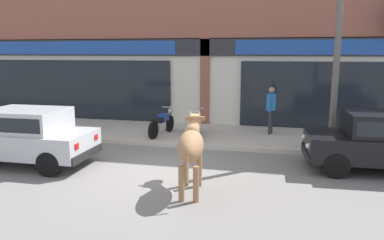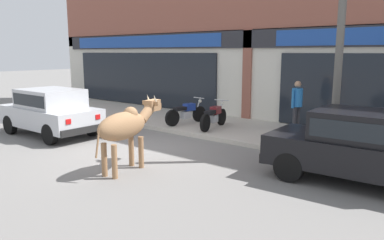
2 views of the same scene
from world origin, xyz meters
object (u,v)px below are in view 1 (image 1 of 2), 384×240
Objects in this scene: car_1 at (383,139)px; car_0 at (25,134)px; pedestrian at (271,105)px; motorcycle_1 at (196,125)px; cow at (191,145)px; motorcycle_0 at (162,124)px; utility_pole at (337,49)px.

car_0 is at bearing -170.47° from car_1.
pedestrian is at bearing 37.47° from car_0.
car_1 is 5.58m from motorcycle_1.
motorcycle_1 is at bearing 157.29° from car_1.
car_0 is 8.94m from car_1.
pedestrian is (1.47, 5.55, 0.10)m from cow.
motorcycle_0 and motorcycle_1 have the same top height.
car_0 is 7.65m from pedestrian.
motorcycle_1 is 1.12× the size of pedestrian.
car_0 is 0.99× the size of car_1.
pedestrian reaches higher than motorcycle_0.
car_1 is 2.74m from utility_pole.
motorcycle_0 is 3.75m from pedestrian.
car_0 reaches higher than motorcycle_0.
cow is 1.19× the size of motorcycle_1.
pedestrian is at bearing 130.97° from car_1.
utility_pole is at bearing -8.37° from motorcycle_0.
cow is at bearing -65.23° from motorcycle_0.
utility_pole is at bearing 126.30° from car_1.
cow reaches higher than motorcycle_1.
car_0 and car_1 have the same top height.
cow is at bearing -78.62° from motorcycle_1.
motorcycle_0 is at bearing 161.18° from car_1.
cow is 5.74m from pedestrian.
motorcycle_1 is 0.32× the size of utility_pole.
motorcycle_0 is at bearing 171.63° from utility_pole.
cow is at bearing -104.85° from pedestrian.
car_0 is 8.59m from utility_pole.
car_1 is (8.82, 1.48, 0.00)m from car_0.
car_0 is 2.02× the size of motorcycle_1.
pedestrian is (6.07, 4.65, 0.29)m from car_0.
utility_pole is (1.75, -1.80, 1.86)m from pedestrian.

